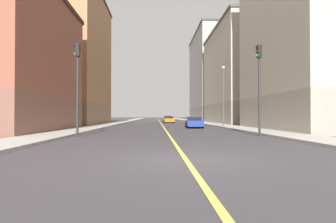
% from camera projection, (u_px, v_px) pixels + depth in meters
% --- Properties ---
extents(ground_plane, '(400.00, 400.00, 0.00)m').
position_uv_depth(ground_plane, '(186.00, 160.00, 8.84)').
color(ground_plane, '#373337').
rests_on(ground_plane, ground).
extents(sidewalk_left, '(2.87, 168.00, 0.15)m').
position_uv_depth(sidewalk_left, '(198.00, 122.00, 58.15)').
color(sidewalk_left, '#9E9B93').
rests_on(sidewalk_left, ground).
extents(sidewalk_right, '(2.87, 168.00, 0.15)m').
position_uv_depth(sidewalk_right, '(122.00, 122.00, 57.42)').
color(sidewalk_right, '#9E9B93').
rests_on(sidewalk_right, ground).
extents(lane_center_stripe, '(0.16, 154.00, 0.01)m').
position_uv_depth(lane_center_stripe, '(160.00, 122.00, 57.78)').
color(lane_center_stripe, '#E5D14C').
rests_on(lane_center_stripe, ground).
extents(building_left_near, '(10.31, 15.90, 18.87)m').
position_uv_depth(building_left_near, '(314.00, 34.00, 26.62)').
color(building_left_near, '#9D9688').
rests_on(building_left_near, ground).
extents(building_left_mid, '(10.31, 21.52, 17.09)m').
position_uv_depth(building_left_mid, '(242.00, 76.00, 48.86)').
color(building_left_mid, '#9D9688').
rests_on(building_left_mid, ground).
extents(building_left_far, '(10.31, 23.73, 23.40)m').
position_uv_depth(building_left_far, '(213.00, 77.00, 73.27)').
color(building_left_far, gray).
rests_on(building_left_far, ground).
extents(building_right_corner, '(10.31, 15.54, 12.46)m').
position_uv_depth(building_right_corner, '(2.00, 61.00, 23.96)').
color(building_right_corner, brown).
rests_on(building_right_corner, ground).
extents(building_right_midblock, '(10.31, 18.74, 20.68)m').
position_uv_depth(building_right_midblock, '(70.00, 59.00, 42.97)').
color(building_right_midblock, '#8F6B4F').
rests_on(building_right_midblock, ground).
extents(traffic_light_left_near, '(0.40, 0.32, 6.38)m').
position_uv_depth(traffic_light_left_near, '(259.00, 77.00, 19.05)').
color(traffic_light_left_near, '#2D2D2D').
rests_on(traffic_light_left_near, ground).
extents(traffic_light_right_near, '(0.40, 0.32, 6.36)m').
position_uv_depth(traffic_light_right_near, '(77.00, 76.00, 18.48)').
color(traffic_light_right_near, '#2D2D2D').
rests_on(traffic_light_right_near, ground).
extents(street_lamp_left_near, '(0.36, 0.36, 7.32)m').
position_uv_depth(street_lamp_left_near, '(223.00, 90.00, 33.17)').
color(street_lamp_left_near, '#4C4C51').
rests_on(street_lamp_left_near, ground).
extents(car_orange, '(2.04, 4.01, 1.29)m').
position_uv_depth(car_orange, '(169.00, 120.00, 52.63)').
color(car_orange, orange).
rests_on(car_orange, ground).
extents(car_blue, '(2.01, 4.10, 1.28)m').
position_uv_depth(car_blue, '(194.00, 122.00, 31.64)').
color(car_blue, '#23389E').
rests_on(car_blue, ground).
extents(car_green, '(2.03, 4.28, 1.37)m').
position_uv_depth(car_green, '(167.00, 119.00, 59.15)').
color(car_green, '#1E6B38').
rests_on(car_green, ground).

